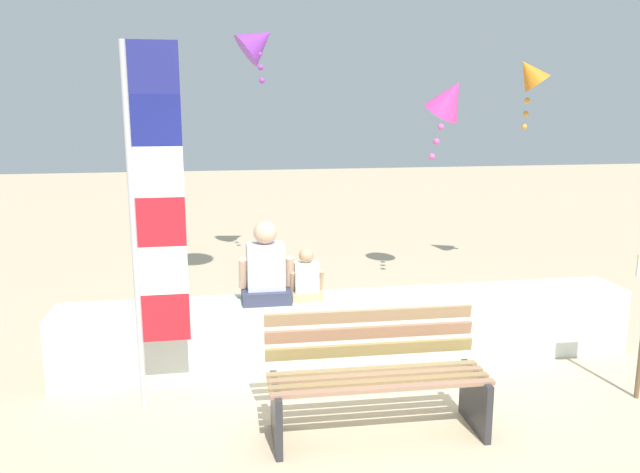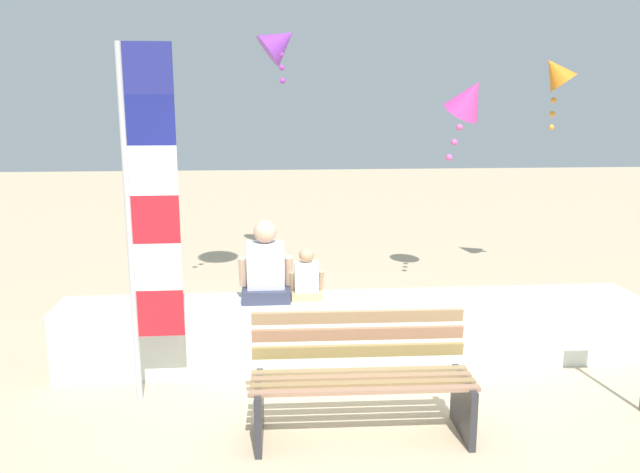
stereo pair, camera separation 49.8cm
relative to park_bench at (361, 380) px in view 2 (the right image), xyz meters
The scene contains 9 objects.
ground_plane 0.66m from the park_bench, 76.62° to the left, with size 40.00×40.00×0.00m, color #C9B28E.
seawall_ledge 1.32m from the park_bench, 84.88° to the left, with size 5.46×0.57×0.64m, color silver.
park_bench is the anchor object (origin of this frame).
person_adult 1.59m from the park_bench, 117.80° to the left, with size 0.49×0.36×0.76m.
person_child 1.43m from the park_bench, 103.67° to the left, with size 0.32×0.24×0.49m.
flag_banner 2.14m from the park_bench, 157.50° to the left, with size 0.42×0.05×2.90m.
kite_purple 5.62m from the park_bench, 95.48° to the left, with size 0.69×0.62×0.92m.
kite_orange 5.40m from the park_bench, 50.58° to the left, with size 0.63×0.69×1.02m.
kite_magenta 4.46m from the park_bench, 61.93° to the left, with size 0.78×0.80×1.08m.
Camera 2 is at (-0.79, -4.79, 2.40)m, focal length 35.11 mm.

